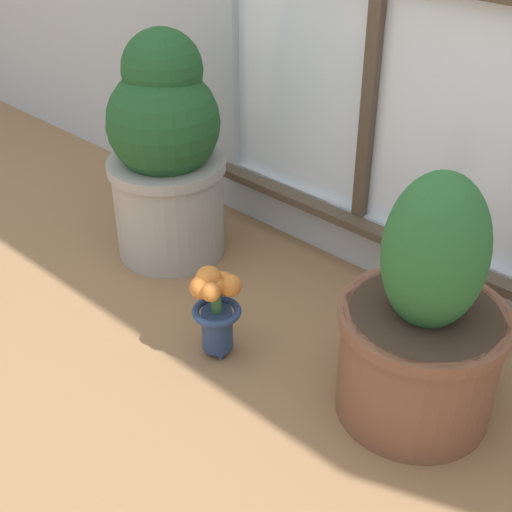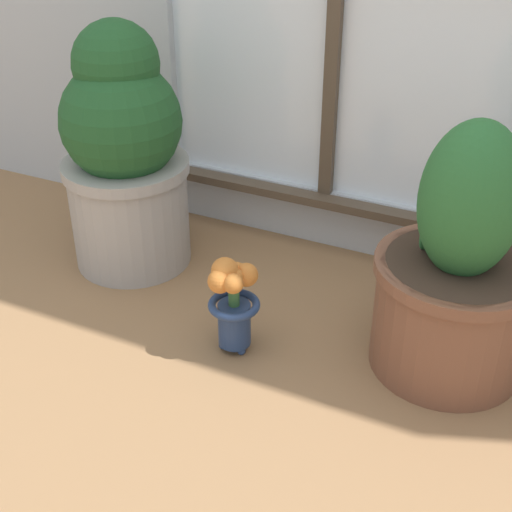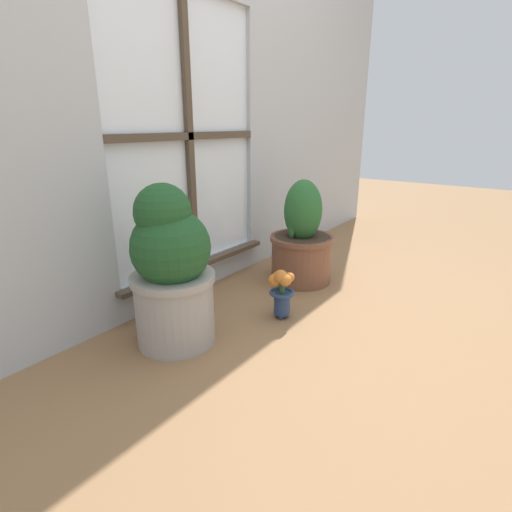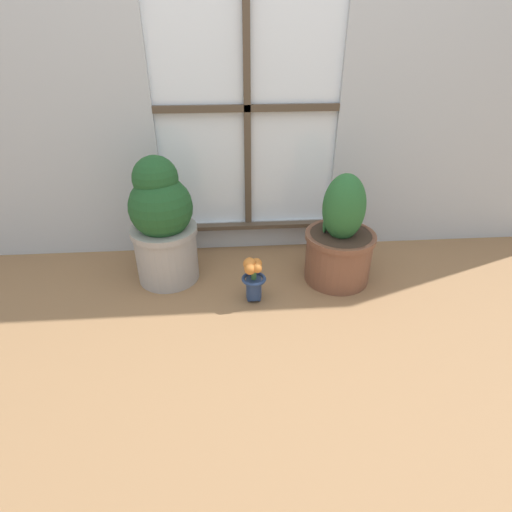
{
  "view_description": "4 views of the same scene",
  "coord_description": "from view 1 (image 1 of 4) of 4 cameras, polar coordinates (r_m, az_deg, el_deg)",
  "views": [
    {
      "loc": [
        0.99,
        -0.85,
        1.16
      ],
      "look_at": [
        -0.04,
        0.25,
        0.19
      ],
      "focal_mm": 50.0,
      "sensor_mm": 36.0,
      "label": 1
    },
    {
      "loc": [
        0.61,
        -1.1,
        1.06
      ],
      "look_at": [
        -0.01,
        0.2,
        0.19
      ],
      "focal_mm": 50.0,
      "sensor_mm": 36.0,
      "label": 2
    },
    {
      "loc": [
        -1.45,
        -0.83,
        0.87
      ],
      "look_at": [
        0.02,
        0.25,
        0.26
      ],
      "focal_mm": 28.0,
      "sensor_mm": 36.0,
      "label": 3
    },
    {
      "loc": [
        -0.12,
        -1.52,
        1.2
      ],
      "look_at": [
        0.01,
        0.2,
        0.18
      ],
      "focal_mm": 28.0,
      "sensor_mm": 36.0,
      "label": 4
    }
  ],
  "objects": [
    {
      "name": "flower_vase",
      "position": [
        1.71,
        -3.21,
        -3.84
      ],
      "size": [
        0.12,
        0.13,
        0.24
      ],
      "color": "navy",
      "rests_on": "ground_plane"
    },
    {
      "name": "ground_plane",
      "position": [
        1.75,
        -4.83,
        -8.98
      ],
      "size": [
        10.0,
        10.0,
        0.0
      ],
      "primitive_type": "plane",
      "color": "olive"
    },
    {
      "name": "potted_plant_right",
      "position": [
        1.53,
        13.22,
        -5.54
      ],
      "size": [
        0.36,
        0.36,
        0.59
      ],
      "color": "brown",
      "rests_on": "ground_plane"
    },
    {
      "name": "potted_plant_left",
      "position": [
        2.04,
        -7.23,
        8.21
      ],
      "size": [
        0.34,
        0.34,
        0.66
      ],
      "color": "#9E9993",
      "rests_on": "ground_plane"
    }
  ]
}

